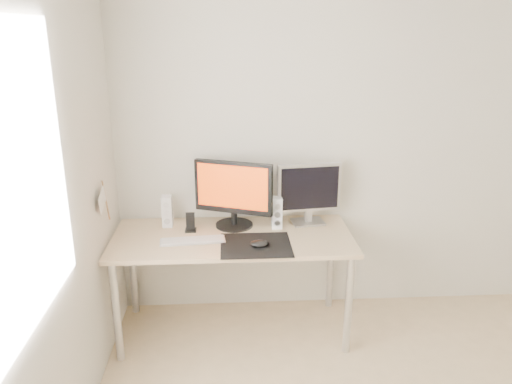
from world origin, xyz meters
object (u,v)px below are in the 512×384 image
desk (233,246)px  speaker_right (277,213)px  second_monitor (309,191)px  phone_dock (191,226)px  main_monitor (233,192)px  speaker_left (167,211)px  keyboard (193,240)px  mouse (259,244)px

desk → speaker_right: 0.38m
desk → second_monitor: second_monitor is taller
phone_dock → main_monitor: bearing=13.7°
speaker_left → phone_dock: bearing=-32.8°
desk → speaker_right: speaker_right is taller
speaker_left → speaker_right: size_ratio=1.00×
desk → speaker_right: size_ratio=7.33×
desk → keyboard: 0.29m
speaker_left → keyboard: (0.19, -0.28, -0.10)m
second_monitor → speaker_left: second_monitor is taller
second_monitor → speaker_right: 0.27m
desk → phone_dock: phone_dock is taller
main_monitor → keyboard: bearing=-137.9°
second_monitor → phone_dock: (-0.82, -0.11, -0.20)m
keyboard → phone_dock: (-0.02, 0.17, 0.03)m
desk → second_monitor: size_ratio=3.54×
second_monitor → speaker_left: bearing=179.9°
desk → keyboard: (-0.26, -0.09, 0.09)m
speaker_right → keyboard: speaker_right is taller
main_monitor → speaker_right: main_monitor is taller
mouse → speaker_right: (0.14, 0.32, 0.08)m
second_monitor → speaker_left: 1.00m
keyboard → mouse: bearing=-14.8°
speaker_right → keyboard: size_ratio=0.51×
main_monitor → speaker_left: main_monitor is taller
speaker_right → speaker_left: bearing=174.6°
main_monitor → phone_dock: bearing=-166.3°
second_monitor → phone_dock: bearing=-172.7°
second_monitor → keyboard: second_monitor is taller
main_monitor → phone_dock: size_ratio=3.90×
main_monitor → speaker_left: (-0.46, 0.04, -0.15)m
mouse → desk: 0.28m
desk → second_monitor: bearing=19.8°
main_monitor → speaker_left: size_ratio=2.43×
desk → phone_dock: (-0.28, 0.09, 0.12)m
speaker_left → desk: bearing=-23.5°
mouse → speaker_left: bearing=147.4°
speaker_left → keyboard: bearing=-56.1°
second_monitor → phone_dock: 0.85m
speaker_left → speaker_right: same height
second_monitor → speaker_right: bearing=-163.2°
speaker_left → second_monitor: bearing=-0.1°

